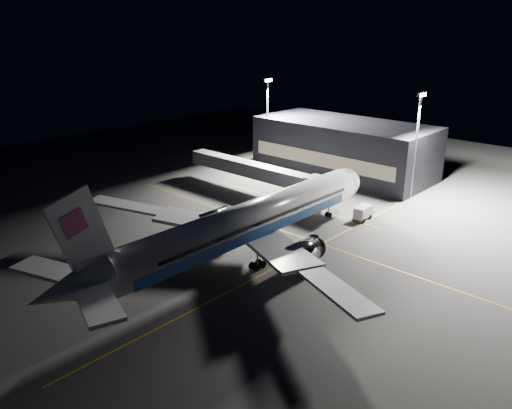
{
  "coord_description": "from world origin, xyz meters",
  "views": [
    {
      "loc": [
        -49.58,
        -47.07,
        32.43
      ],
      "look_at": [
        4.27,
        2.71,
        6.0
      ],
      "focal_mm": 35.0,
      "sensor_mm": 36.0,
      "label": 1
    }
  ],
  "objects_px": {
    "service_truck": "(364,212)",
    "floodlight_mast_south": "(417,137)",
    "safety_cone_a": "(183,236)",
    "baggage_tug": "(198,240)",
    "jet_bridge": "(260,172)",
    "safety_cone_c": "(204,256)",
    "safety_cone_b": "(171,234)",
    "floodlight_mast_north": "(267,114)",
    "airliner": "(245,223)"
  },
  "relations": [
    {
      "from": "floodlight_mast_south",
      "to": "safety_cone_c",
      "type": "height_order",
      "value": "floodlight_mast_south"
    },
    {
      "from": "safety_cone_a",
      "to": "safety_cone_c",
      "type": "relative_size",
      "value": 1.01
    },
    {
      "from": "airliner",
      "to": "safety_cone_a",
      "type": "bearing_deg",
      "value": 99.96
    },
    {
      "from": "safety_cone_a",
      "to": "floodlight_mast_north",
      "type": "bearing_deg",
      "value": 25.03
    },
    {
      "from": "floodlight_mast_north",
      "to": "service_truck",
      "type": "xyz_separation_m",
      "value": [
        -16.04,
        -37.08,
        -11.05
      ]
    },
    {
      "from": "floodlight_mast_north",
      "to": "baggage_tug",
      "type": "bearing_deg",
      "value": -151.05
    },
    {
      "from": "jet_bridge",
      "to": "service_truck",
      "type": "distance_m",
      "value": 23.46
    },
    {
      "from": "floodlight_mast_south",
      "to": "safety_cone_c",
      "type": "relative_size",
      "value": 38.24
    },
    {
      "from": "floodlight_mast_south",
      "to": "airliner",
      "type": "bearing_deg",
      "value": 171.67
    },
    {
      "from": "safety_cone_a",
      "to": "safety_cone_c",
      "type": "bearing_deg",
      "value": -108.06
    },
    {
      "from": "floodlight_mast_north",
      "to": "safety_cone_a",
      "type": "distance_m",
      "value": 49.14
    },
    {
      "from": "floodlight_mast_south",
      "to": "safety_cone_c",
      "type": "xyz_separation_m",
      "value": [
        -45.71,
        10.01,
        -12.1
      ]
    },
    {
      "from": "safety_cone_b",
      "to": "jet_bridge",
      "type": "bearing_deg",
      "value": 8.84
    },
    {
      "from": "service_truck",
      "to": "safety_cone_b",
      "type": "distance_m",
      "value": 33.94
    },
    {
      "from": "safety_cone_b",
      "to": "baggage_tug",
      "type": "bearing_deg",
      "value": -83.29
    },
    {
      "from": "jet_bridge",
      "to": "safety_cone_b",
      "type": "height_order",
      "value": "jet_bridge"
    },
    {
      "from": "service_truck",
      "to": "baggage_tug",
      "type": "height_order",
      "value": "service_truck"
    },
    {
      "from": "jet_bridge",
      "to": "service_truck",
      "type": "bearing_deg",
      "value": -85.15
    },
    {
      "from": "floodlight_mast_south",
      "to": "safety_cone_b",
      "type": "distance_m",
      "value": 49.89
    },
    {
      "from": "jet_bridge",
      "to": "safety_cone_a",
      "type": "xyz_separation_m",
      "value": [
        -25.16,
        -6.22,
        -4.31
      ]
    },
    {
      "from": "airliner",
      "to": "safety_cone_c",
      "type": "height_order",
      "value": "airliner"
    },
    {
      "from": "airliner",
      "to": "safety_cone_b",
      "type": "relative_size",
      "value": 94.84
    },
    {
      "from": "baggage_tug",
      "to": "safety_cone_c",
      "type": "height_order",
      "value": "baggage_tug"
    },
    {
      "from": "safety_cone_a",
      "to": "safety_cone_b",
      "type": "height_order",
      "value": "safety_cone_b"
    },
    {
      "from": "floodlight_mast_south",
      "to": "baggage_tug",
      "type": "distance_m",
      "value": 47.0
    },
    {
      "from": "jet_bridge",
      "to": "service_truck",
      "type": "height_order",
      "value": "jet_bridge"
    },
    {
      "from": "floodlight_mast_south",
      "to": "safety_cone_a",
      "type": "height_order",
      "value": "floodlight_mast_south"
    },
    {
      "from": "safety_cone_a",
      "to": "safety_cone_c",
      "type": "distance_m",
      "value": 8.25
    },
    {
      "from": "jet_bridge",
      "to": "safety_cone_b",
      "type": "distance_m",
      "value": 26.73
    },
    {
      "from": "airliner",
      "to": "floodlight_mast_north",
      "type": "distance_m",
      "value": 52.56
    },
    {
      "from": "safety_cone_b",
      "to": "safety_cone_c",
      "type": "distance_m",
      "value": 10.13
    },
    {
      "from": "floodlight_mast_south",
      "to": "baggage_tug",
      "type": "bearing_deg",
      "value": 162.1
    },
    {
      "from": "safety_cone_c",
      "to": "floodlight_mast_south",
      "type": "bearing_deg",
      "value": -12.36
    },
    {
      "from": "jet_bridge",
      "to": "safety_cone_a",
      "type": "height_order",
      "value": "jet_bridge"
    },
    {
      "from": "service_truck",
      "to": "jet_bridge",
      "type": "bearing_deg",
      "value": 89.9
    },
    {
      "from": "floodlight_mast_north",
      "to": "safety_cone_c",
      "type": "relative_size",
      "value": 38.24
    },
    {
      "from": "safety_cone_c",
      "to": "service_truck",
      "type": "bearing_deg",
      "value": -17.03
    },
    {
      "from": "baggage_tug",
      "to": "jet_bridge",
      "type": "bearing_deg",
      "value": -1.56
    },
    {
      "from": "safety_cone_a",
      "to": "safety_cone_b",
      "type": "xyz_separation_m",
      "value": [
        -0.92,
        2.16,
        0.05
      ]
    },
    {
      "from": "airliner",
      "to": "safety_cone_c",
      "type": "bearing_deg",
      "value": 139.21
    },
    {
      "from": "baggage_tug",
      "to": "safety_cone_c",
      "type": "xyz_separation_m",
      "value": [
        -2.34,
        -3.99,
        -0.61
      ]
    },
    {
      "from": "floodlight_mast_south",
      "to": "floodlight_mast_north",
      "type": "bearing_deg",
      "value": 90.0
    },
    {
      "from": "jet_bridge",
      "to": "service_truck",
      "type": "xyz_separation_m",
      "value": [
        1.96,
        -23.15,
        -3.27
      ]
    },
    {
      "from": "baggage_tug",
      "to": "safety_cone_c",
      "type": "relative_size",
      "value": 5.95
    },
    {
      "from": "service_truck",
      "to": "safety_cone_c",
      "type": "xyz_separation_m",
      "value": [
        -29.67,
        9.09,
        -1.05
      ]
    },
    {
      "from": "service_truck",
      "to": "baggage_tug",
      "type": "relative_size",
      "value": 1.54
    },
    {
      "from": "service_truck",
      "to": "floodlight_mast_south",
      "type": "bearing_deg",
      "value": -8.24
    },
    {
      "from": "floodlight_mast_south",
      "to": "service_truck",
      "type": "height_order",
      "value": "floodlight_mast_south"
    },
    {
      "from": "safety_cone_a",
      "to": "safety_cone_c",
      "type": "xyz_separation_m",
      "value": [
        -2.56,
        -7.84,
        -0.0
      ]
    },
    {
      "from": "floodlight_mast_south",
      "to": "safety_cone_b",
      "type": "xyz_separation_m",
      "value": [
        -44.08,
        20.01,
        -12.05
      ]
    }
  ]
}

